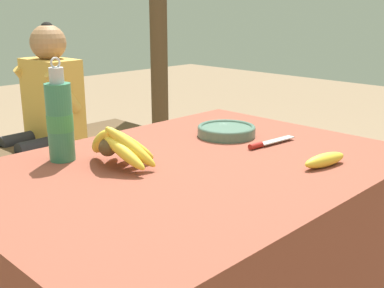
# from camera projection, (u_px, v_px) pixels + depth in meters

# --- Properties ---
(market_counter) EXTENTS (1.30, 0.95, 0.68)m
(market_counter) POSITION_uv_depth(u_px,v_px,m) (192.00, 264.00, 1.55)
(market_counter) COLOR brown
(market_counter) RESTS_ON ground_plane
(banana_bunch_ripe) EXTENTS (0.18, 0.29, 0.14)m
(banana_bunch_ripe) POSITION_uv_depth(u_px,v_px,m) (117.00, 145.00, 1.40)
(banana_bunch_ripe) COLOR #4C381E
(banana_bunch_ripe) RESTS_ON market_counter
(serving_bowl) EXTENTS (0.21, 0.21, 0.04)m
(serving_bowl) POSITION_uv_depth(u_px,v_px,m) (226.00, 130.00, 1.75)
(serving_bowl) COLOR #4C6B5B
(serving_bowl) RESTS_ON market_counter
(water_bottle) EXTENTS (0.08, 0.08, 0.31)m
(water_bottle) POSITION_uv_depth(u_px,v_px,m) (60.00, 120.00, 1.45)
(water_bottle) COLOR #337556
(water_bottle) RESTS_ON market_counter
(loose_banana_front) EXTENTS (0.17, 0.07, 0.04)m
(loose_banana_front) POSITION_uv_depth(u_px,v_px,m) (325.00, 160.00, 1.42)
(loose_banana_front) COLOR gold
(loose_banana_front) RESTS_ON market_counter
(knife) EXTENTS (0.21, 0.04, 0.02)m
(knife) POSITION_uv_depth(u_px,v_px,m) (265.00, 143.00, 1.63)
(knife) COLOR #BCBCC1
(knife) RESTS_ON market_counter
(wooden_bench) EXTENTS (1.42, 0.32, 0.40)m
(wooden_bench) POSITION_uv_depth(u_px,v_px,m) (31.00, 154.00, 2.72)
(wooden_bench) COLOR #4C3823
(wooden_bench) RESTS_ON ground_plane
(seated_vendor) EXTENTS (0.41, 0.40, 1.06)m
(seated_vendor) POSITION_uv_depth(u_px,v_px,m) (46.00, 105.00, 2.69)
(seated_vendor) COLOR #232328
(seated_vendor) RESTS_ON ground_plane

